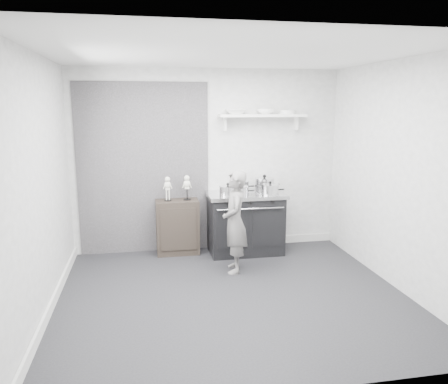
{
  "coord_description": "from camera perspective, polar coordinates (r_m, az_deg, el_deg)",
  "views": [
    {
      "loc": [
        -0.96,
        -4.64,
        2.17
      ],
      "look_at": [
        0.09,
        0.95,
        1.04
      ],
      "focal_mm": 35.0,
      "sensor_mm": 36.0,
      "label": 1
    }
  ],
  "objects": [
    {
      "name": "bowl_large",
      "position": [
        6.45,
        1.54,
        10.45
      ],
      "size": [
        0.3,
        0.3,
        0.07
      ],
      "primitive_type": "imported",
      "color": "white",
      "rests_on": "wall_shelf"
    },
    {
      "name": "ground",
      "position": [
        5.21,
        1.01,
        -13.34
      ],
      "size": [
        4.0,
        4.0,
        0.0
      ],
      "primitive_type": "plane",
      "color": "black",
      "rests_on": "ground"
    },
    {
      "name": "skeleton_full",
      "position": [
        6.37,
        -7.37,
        0.66
      ],
      "size": [
        0.11,
        0.07,
        0.41
      ],
      "primitive_type": null,
      "color": "silver",
      "rests_on": "side_cabinet"
    },
    {
      "name": "pot_front_right",
      "position": [
        6.31,
        6.03,
        0.35
      ],
      "size": [
        0.34,
        0.25,
        0.2
      ],
      "color": "silver",
      "rests_on": "stove"
    },
    {
      "name": "pot_back_right",
      "position": [
        6.59,
        5.29,
        1.02
      ],
      "size": [
        0.38,
        0.3,
        0.25
      ],
      "color": "silver",
      "rests_on": "stove"
    },
    {
      "name": "skeleton_torso",
      "position": [
        6.39,
        -4.86,
        0.81
      ],
      "size": [
        0.12,
        0.08,
        0.42
      ],
      "primitive_type": null,
      "color": "silver",
      "rests_on": "side_cabinet"
    },
    {
      "name": "pot_back_left",
      "position": [
        6.52,
        2.05,
        0.79
      ],
      "size": [
        0.37,
        0.29,
        0.2
      ],
      "color": "silver",
      "rests_on": "stove"
    },
    {
      "name": "pot_front_center",
      "position": [
        6.26,
        2.26,
        0.21
      ],
      "size": [
        0.3,
        0.21,
        0.16
      ],
      "color": "silver",
      "rests_on": "stove"
    },
    {
      "name": "side_cabinet",
      "position": [
        6.51,
        -6.09,
        -4.54
      ],
      "size": [
        0.62,
        0.36,
        0.81
      ],
      "primitive_type": "cube",
      "color": "black",
      "rests_on": "ground"
    },
    {
      "name": "plate_stack",
      "position": [
        6.66,
        8.27,
        10.31
      ],
      "size": [
        0.23,
        0.23,
        0.06
      ],
      "primitive_type": "cylinder",
      "color": "silver",
      "rests_on": "wall_shelf"
    },
    {
      "name": "pot_front_left",
      "position": [
        6.23,
        0.51,
        0.22
      ],
      "size": [
        0.33,
        0.25,
        0.18
      ],
      "color": "silver",
      "rests_on": "stove"
    },
    {
      "name": "stove",
      "position": [
        6.52,
        2.78,
        -3.98
      ],
      "size": [
        1.13,
        0.7,
        0.9
      ],
      "color": "black",
      "rests_on": "ground"
    },
    {
      "name": "room_shell",
      "position": [
        4.9,
        -0.3,
        5.03
      ],
      "size": [
        4.02,
        3.62,
        2.71
      ],
      "color": "#A3A3A1",
      "rests_on": "ground"
    },
    {
      "name": "bowl_small",
      "position": [
        6.56,
        5.47,
        10.42
      ],
      "size": [
        0.24,
        0.24,
        0.08
      ],
      "primitive_type": "imported",
      "color": "white",
      "rests_on": "wall_shelf"
    },
    {
      "name": "wall_shelf",
      "position": [
        6.56,
        5.03,
        9.83
      ],
      "size": [
        1.3,
        0.26,
        0.24
      ],
      "color": "white",
      "rests_on": "room_shell"
    },
    {
      "name": "child",
      "position": [
        5.71,
        1.43,
        -3.92
      ],
      "size": [
        0.39,
        0.53,
        1.35
      ],
      "primitive_type": "imported",
      "rotation": [
        0.0,
        0.0,
        -1.71
      ],
      "color": "slate",
      "rests_on": "ground"
    }
  ]
}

